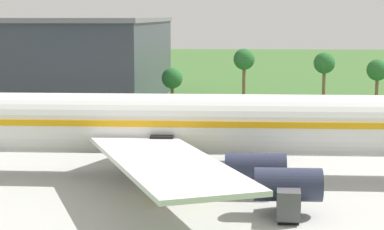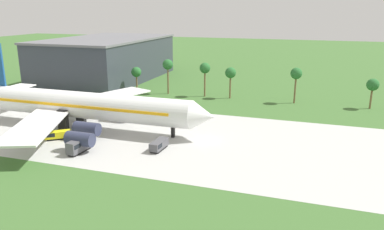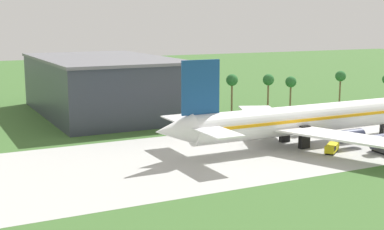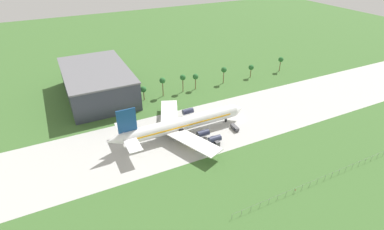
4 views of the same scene
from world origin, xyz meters
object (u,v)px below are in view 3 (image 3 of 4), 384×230
object	(u,v)px
baggage_tug	(332,148)
terminal_building	(103,85)
fuel_truck	(384,147)
jet_airliner	(300,120)

from	to	relation	value
baggage_tug	terminal_building	size ratio (longest dim) A/B	0.09
baggage_tug	fuel_truck	bearing A→B (deg)	-29.37
terminal_building	fuel_truck	bearing A→B (deg)	-63.38
baggage_tug	terminal_building	world-z (taller)	terminal_building
jet_airliner	terminal_building	xyz separation A→B (m)	(-27.52, 61.05, 2.85)
baggage_tug	terminal_building	bearing A→B (deg)	111.93
jet_airliner	baggage_tug	size ratio (longest dim) A/B	12.55
jet_airliner	terminal_building	size ratio (longest dim) A/B	1.17
terminal_building	baggage_tug	bearing A→B (deg)	-68.07
jet_airliner	fuel_truck	world-z (taller)	jet_airliner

